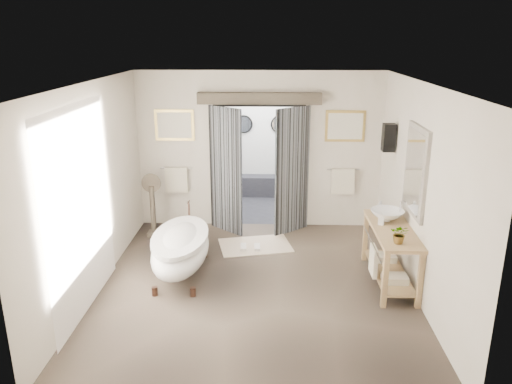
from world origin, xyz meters
TOP-DOWN VIEW (x-y plane):
  - ground_plane at (0.00, 0.00)m, footprint 5.00×5.00m
  - room_shell at (-0.04, -0.12)m, footprint 4.52×5.02m
  - shower_room at (0.00, 3.99)m, footprint 2.22×2.01m
  - back_wall_dressing at (0.00, 2.32)m, footprint 3.82×0.68m
  - clawfoot_tub at (-1.12, 0.33)m, footprint 0.82×1.83m
  - vanity at (1.95, 0.21)m, footprint 0.57×1.60m
  - pedestal_mirror at (-1.89, 1.85)m, footprint 0.35×0.22m
  - rug at (-0.04, 1.45)m, footprint 1.35×1.05m
  - slippers at (-0.12, 1.31)m, footprint 0.35×0.26m
  - basin at (1.95, 0.51)m, footprint 0.58×0.58m
  - plant at (1.93, -0.33)m, footprint 0.30×0.28m
  - soap_bottle_a at (1.83, 0.35)m, footprint 0.10×0.11m
  - soap_bottle_b at (1.93, 0.89)m, footprint 0.19×0.19m

SIDE VIEW (x-z plane):
  - ground_plane at x=0.00m, z-range 0.00..0.00m
  - rug at x=-0.04m, z-range 0.00..0.01m
  - slippers at x=-0.12m, z-range 0.01..0.06m
  - clawfoot_tub at x=-1.12m, z-range -0.01..0.88m
  - pedestal_mirror at x=-1.89m, z-range -0.08..1.09m
  - vanity at x=1.95m, z-range 0.08..0.93m
  - shower_room at x=0.00m, z-range -0.35..2.16m
  - basin at x=1.95m, z-range 0.85..1.02m
  - soap_bottle_a at x=1.83m, z-range 0.85..1.03m
  - soap_bottle_b at x=1.93m, z-range 0.85..1.04m
  - plant at x=1.93m, z-range 0.85..1.12m
  - back_wall_dressing at x=0.00m, z-range 0.30..2.82m
  - room_shell at x=-0.04m, z-range 0.40..3.31m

